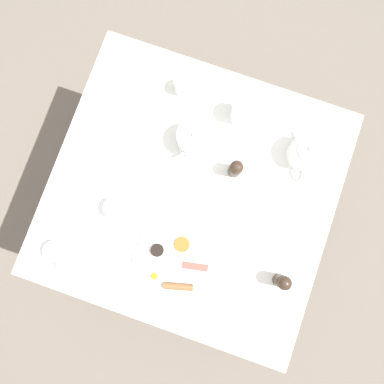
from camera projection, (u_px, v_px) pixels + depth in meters
name	position (u px, v px, depth m)	size (l,w,h in m)	color
ground_plane	(192.00, 208.00, 2.19)	(8.00, 8.00, 0.00)	#70665B
table	(192.00, 195.00, 1.50)	(1.07, 1.02, 0.78)	white
breakfast_plate	(173.00, 265.00, 1.38)	(0.31, 0.31, 0.04)	white
teapot_near	(306.00, 153.00, 1.39)	(0.13, 0.21, 0.12)	white
teapot_far	(194.00, 138.00, 1.40)	(0.13, 0.21, 0.12)	white
teacup_with_saucer_left	(57.00, 251.00, 1.37)	(0.15, 0.15, 0.06)	white
teacup_with_saucer_right	(115.00, 209.00, 1.39)	(0.15, 0.15, 0.06)	white
water_glass_tall	(241.00, 111.00, 1.41)	(0.08, 0.08, 0.11)	white
creamer_jug	(183.00, 86.00, 1.44)	(0.09, 0.06, 0.07)	white
pepper_grinder	(283.00, 282.00, 1.33)	(0.05, 0.05, 0.12)	#38281E
salt_grinder	(236.00, 169.00, 1.37)	(0.05, 0.05, 0.12)	#38281E
fork_by_plate	(129.00, 114.00, 1.46)	(0.09, 0.16, 0.00)	silver
knife_by_plate	(253.00, 312.00, 1.37)	(0.15, 0.15, 0.00)	silver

